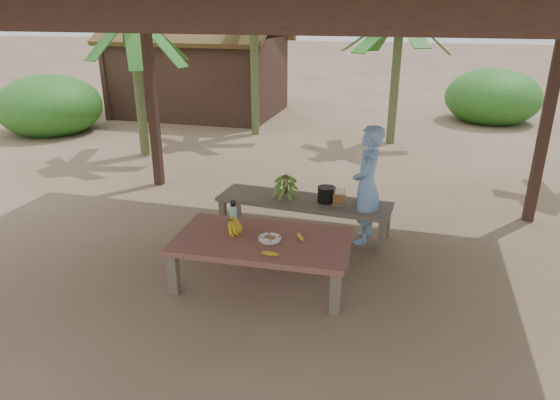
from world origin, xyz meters
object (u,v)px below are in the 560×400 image
(plate, at_px, (270,239))
(water_flask, at_px, (233,214))
(bench, at_px, (304,204))
(ripe_banana_bunch, at_px, (229,225))
(woman, at_px, (367,185))
(work_table, at_px, (262,244))
(cooking_pot, at_px, (326,195))

(plate, distance_m, water_flask, 0.58)
(bench, distance_m, ripe_banana_bunch, 1.38)
(plate, height_order, woman, woman)
(work_table, distance_m, water_flask, 0.52)
(bench, xyz_separation_m, cooking_pot, (0.28, 0.02, 0.15))
(cooking_pot, height_order, woman, woman)
(bench, xyz_separation_m, water_flask, (-0.55, -1.06, 0.23))
(work_table, xyz_separation_m, water_flask, (-0.41, 0.26, 0.19))
(water_flask, bearing_deg, plate, -29.22)
(work_table, relative_size, water_flask, 6.35)
(bench, bearing_deg, cooking_pot, 6.82)
(ripe_banana_bunch, xyz_separation_m, woman, (1.30, 1.23, 0.15))
(cooking_pot, bearing_deg, work_table, -107.51)
(work_table, relative_size, plate, 7.90)
(water_flask, height_order, cooking_pot, water_flask)
(work_table, relative_size, bench, 0.82)
(work_table, height_order, cooking_pot, cooking_pot)
(bench, bearing_deg, water_flask, -113.83)
(work_table, bearing_deg, woman, 52.18)
(bench, height_order, woman, woman)
(plate, bearing_deg, ripe_banana_bunch, 170.68)
(ripe_banana_bunch, relative_size, cooking_pot, 1.22)
(water_flask, bearing_deg, ripe_banana_bunch, -82.11)
(cooking_pot, relative_size, woman, 0.15)
(bench, bearing_deg, woman, 1.56)
(water_flask, bearing_deg, work_table, -32.54)
(plate, xyz_separation_m, cooking_pot, (0.34, 1.35, 0.03))
(plate, bearing_deg, bench, 87.77)
(woman, bearing_deg, plate, -28.36)
(work_table, relative_size, woman, 1.26)
(work_table, bearing_deg, water_flask, 144.96)
(bench, xyz_separation_m, woman, (0.78, -0.03, 0.34))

